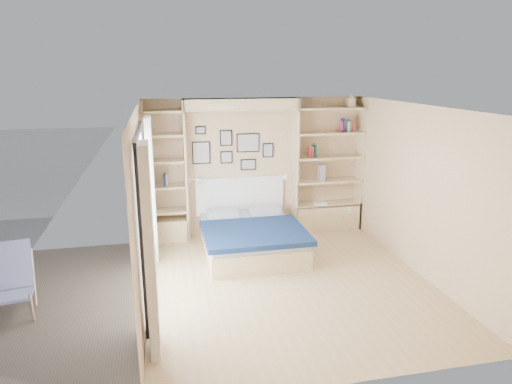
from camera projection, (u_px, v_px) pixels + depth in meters
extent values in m
plane|color=tan|center=(288.00, 282.00, 6.61)|extent=(4.50, 4.50, 0.00)
plane|color=tan|center=(256.00, 167.00, 8.41)|extent=(4.00, 0.00, 4.00)
plane|color=tan|center=(359.00, 266.00, 4.16)|extent=(4.00, 0.00, 4.00)
plane|color=tan|center=(141.00, 208.00, 5.88)|extent=(0.00, 4.50, 4.50)
plane|color=tan|center=(421.00, 192.00, 6.69)|extent=(0.00, 4.50, 4.50)
plane|color=white|center=(292.00, 108.00, 5.96)|extent=(4.50, 4.50, 0.00)
cube|color=#D6BC80|center=(185.00, 172.00, 7.98)|extent=(0.04, 0.35, 2.50)
cube|color=#D6BC80|center=(295.00, 167.00, 8.38)|extent=(0.04, 0.35, 2.50)
cube|color=#D6BC80|center=(241.00, 104.00, 7.88)|extent=(2.00, 0.35, 0.20)
cube|color=#D6BC80|center=(360.00, 164.00, 8.64)|extent=(0.04, 0.35, 2.50)
cube|color=#D6BC80|center=(146.00, 174.00, 7.84)|extent=(0.04, 0.35, 2.50)
cube|color=#D6BC80|center=(326.00, 216.00, 8.77)|extent=(1.30, 0.35, 0.50)
cube|color=#D6BC80|center=(168.00, 230.00, 8.18)|extent=(0.70, 0.35, 0.40)
cube|color=black|center=(138.00, 132.00, 5.63)|extent=(0.04, 2.08, 0.06)
cube|color=black|center=(149.00, 294.00, 6.20)|extent=(0.04, 2.08, 0.06)
cube|color=black|center=(142.00, 248.00, 4.96)|extent=(0.04, 0.06, 2.20)
cube|color=black|center=(146.00, 198.00, 6.89)|extent=(0.04, 0.06, 2.20)
cube|color=silver|center=(143.00, 218.00, 5.92)|extent=(0.01, 2.00, 2.20)
cube|color=white|center=(150.00, 253.00, 4.70)|extent=(0.10, 0.45, 2.30)
cube|color=white|center=(152.00, 190.00, 7.16)|extent=(0.10, 0.45, 2.30)
cube|color=#D6BC80|center=(327.00, 204.00, 8.71)|extent=(1.30, 0.35, 0.04)
cube|color=#D6BC80|center=(328.00, 181.00, 8.59)|extent=(1.30, 0.35, 0.04)
cube|color=#D6BC80|center=(329.00, 157.00, 8.47)|extent=(1.30, 0.35, 0.04)
cube|color=#D6BC80|center=(330.00, 133.00, 8.36)|extent=(1.30, 0.35, 0.04)
cube|color=#D6BC80|center=(331.00, 108.00, 8.24)|extent=(1.30, 0.35, 0.04)
cube|color=#D6BC80|center=(167.00, 211.00, 8.09)|extent=(0.70, 0.35, 0.04)
cube|color=#D6BC80|center=(166.00, 187.00, 7.97)|extent=(0.70, 0.35, 0.04)
cube|color=#D6BC80|center=(165.00, 161.00, 7.86)|extent=(0.70, 0.35, 0.04)
cube|color=#D6BC80|center=(163.00, 135.00, 7.74)|extent=(0.70, 0.35, 0.04)
cube|color=#D6BC80|center=(162.00, 112.00, 7.63)|extent=(0.70, 0.35, 0.04)
cube|color=#D6BC80|center=(251.00, 242.00, 7.67)|extent=(1.54, 1.92, 0.34)
cube|color=#B2B6C2|center=(251.00, 230.00, 7.61)|extent=(1.50, 1.88, 0.10)
cube|color=#102142|center=(255.00, 233.00, 7.28)|extent=(1.64, 1.35, 0.08)
cube|color=#B2B6C2|center=(222.00, 214.00, 8.13)|extent=(0.53, 0.38, 0.12)
cube|color=#B2B6C2|center=(264.00, 211.00, 8.28)|extent=(0.53, 0.38, 0.12)
cube|color=white|center=(240.00, 196.00, 8.45)|extent=(1.64, 0.04, 0.70)
cube|color=black|center=(201.00, 153.00, 8.10)|extent=(0.32, 0.02, 0.40)
cube|color=gray|center=(201.00, 153.00, 8.09)|extent=(0.28, 0.01, 0.36)
cube|color=black|center=(226.00, 138.00, 8.13)|extent=(0.22, 0.02, 0.28)
cube|color=gray|center=(226.00, 138.00, 8.12)|extent=(0.18, 0.01, 0.24)
cube|color=black|center=(226.00, 157.00, 8.22)|extent=(0.22, 0.02, 0.22)
cube|color=gray|center=(226.00, 157.00, 8.21)|extent=(0.18, 0.01, 0.18)
cube|color=black|center=(248.00, 143.00, 8.23)|extent=(0.42, 0.02, 0.34)
cube|color=gray|center=(248.00, 143.00, 8.22)|extent=(0.38, 0.01, 0.30)
cube|color=black|center=(248.00, 164.00, 8.34)|extent=(0.28, 0.02, 0.20)
cube|color=gray|center=(248.00, 165.00, 8.33)|extent=(0.24, 0.01, 0.16)
cube|color=black|center=(268.00, 150.00, 8.35)|extent=(0.20, 0.02, 0.26)
cube|color=gray|center=(268.00, 150.00, 8.34)|extent=(0.16, 0.01, 0.22)
cube|color=black|center=(201.00, 130.00, 8.00)|extent=(0.18, 0.02, 0.14)
cube|color=gray|center=(201.00, 130.00, 7.99)|extent=(0.14, 0.01, 0.10)
cylinder|color=silver|center=(194.00, 180.00, 7.97)|extent=(0.20, 0.02, 0.02)
cone|color=white|center=(200.00, 180.00, 7.99)|extent=(0.13, 0.12, 0.15)
cylinder|color=silver|center=(289.00, 175.00, 8.32)|extent=(0.20, 0.02, 0.02)
cone|color=white|center=(283.00, 176.00, 8.30)|extent=(0.13, 0.12, 0.15)
cube|color=#A51E1E|center=(309.00, 152.00, 8.36)|extent=(0.02, 0.15, 0.18)
cube|color=black|center=(313.00, 151.00, 8.37)|extent=(0.03, 0.15, 0.22)
cube|color=#C4B892|center=(313.00, 152.00, 8.38)|extent=(0.04, 0.15, 0.20)
cube|color=#26593F|center=(315.00, 150.00, 8.38)|extent=(0.03, 0.15, 0.25)
cube|color=#AA2C44|center=(340.00, 127.00, 8.36)|extent=(0.02, 0.15, 0.20)
cube|color=navy|center=(343.00, 125.00, 8.37)|extent=(0.03, 0.15, 0.25)
cube|color=#BFB28C|center=(347.00, 127.00, 8.39)|extent=(0.04, 0.15, 0.19)
cube|color=#2E6146|center=(349.00, 126.00, 8.39)|extent=(0.03, 0.15, 0.23)
cube|color=#A51E1E|center=(351.00, 126.00, 8.40)|extent=(0.03, 0.15, 0.21)
cube|color=navy|center=(164.00, 181.00, 7.93)|extent=(0.02, 0.15, 0.18)
cube|color=black|center=(165.00, 180.00, 7.93)|extent=(0.03, 0.15, 0.22)
cube|color=#BFB28C|center=(166.00, 180.00, 7.94)|extent=(0.03, 0.15, 0.20)
cube|color=#D6BC80|center=(350.00, 103.00, 8.29)|extent=(0.13, 0.13, 0.15)
cone|color=#D6BC80|center=(351.00, 96.00, 8.26)|extent=(0.20, 0.20, 0.08)
cube|color=slate|center=(322.00, 172.00, 8.52)|extent=(0.12, 0.12, 0.30)
cube|color=white|center=(320.00, 203.00, 8.62)|extent=(0.22, 0.16, 0.03)
cube|color=brown|center=(20.00, 309.00, 5.88)|extent=(3.20, 4.00, 0.05)
cylinder|color=tan|center=(32.00, 308.00, 5.45)|extent=(0.06, 0.15, 0.44)
cylinder|color=tan|center=(34.00, 278.00, 5.97)|extent=(0.09, 0.36, 0.72)
cube|color=#3B40A7|center=(10.00, 297.00, 5.54)|extent=(0.60, 0.69, 0.16)
cube|color=#3B40A7|center=(11.00, 265.00, 5.85)|extent=(0.54, 0.32, 0.59)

